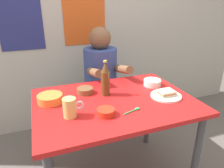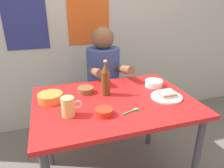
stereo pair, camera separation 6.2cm
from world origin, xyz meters
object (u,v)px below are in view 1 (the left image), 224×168
person_seated (101,69)px  beer_bottle (105,80)px  dining_table (114,111)px  plate_orange (166,96)px  beer_mug (70,108)px  sandwich (166,93)px  stool (101,107)px  sauce_bowl_chili (106,112)px

person_seated → beer_bottle: bearing=-103.8°
dining_table → plate_orange: 0.39m
beer_mug → beer_bottle: beer_bottle is taller
dining_table → beer_bottle: (-0.03, 0.10, 0.21)m
sandwich → beer_mug: bearing=-177.2°
plate_orange → beer_mug: 0.70m
dining_table → sandwich: bearing=-13.0°
person_seated → sandwich: (0.27, -0.70, 0.01)m
stool → sandwich: size_ratio=4.09×
sandwich → beer_mug: size_ratio=0.87×
plate_orange → sauce_bowl_chili: (-0.49, -0.09, 0.02)m
person_seated → beer_bottle: size_ratio=2.75×
plate_orange → sandwich: bearing=90.0°
beer_bottle → sauce_bowl_chili: size_ratio=2.38×
stool → beer_bottle: bearing=-103.5°
stool → beer_bottle: size_ratio=1.72×
person_seated → sauce_bowl_chili: size_ratio=6.54×
beer_bottle → sauce_bowl_chili: (-0.09, -0.28, -0.10)m
plate_orange → person_seated: bearing=111.2°
plate_orange → beer_bottle: bearing=155.3°
stool → plate_orange: size_ratio=2.05×
stool → sauce_bowl_chili: size_ratio=4.09×
dining_table → sandwich: size_ratio=10.00×
stool → plate_orange: bearing=-69.1°
stool → beer_mug: size_ratio=3.57×
person_seated → beer_mug: (-0.42, -0.74, 0.03)m
person_seated → plate_orange: size_ratio=3.27×
dining_table → beer_bottle: beer_bottle is taller
plate_orange → beer_bottle: beer_bottle is taller
dining_table → beer_mug: 0.38m
sandwich → beer_bottle: beer_bottle is taller
plate_orange → sandwich: (0.00, 0.00, 0.02)m
stool → person_seated: (-0.00, -0.01, 0.42)m
dining_table → stool: size_ratio=2.44×
dining_table → person_seated: 0.64m
person_seated → beer_bottle: 0.54m
plate_orange → beer_mug: (-0.70, -0.03, 0.05)m
person_seated → beer_mug: bearing=-119.8°
person_seated → plate_orange: bearing=-68.8°
dining_table → sandwich: sandwich is taller
stool → sandwich: bearing=-69.1°
person_seated → beer_mug: 0.85m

